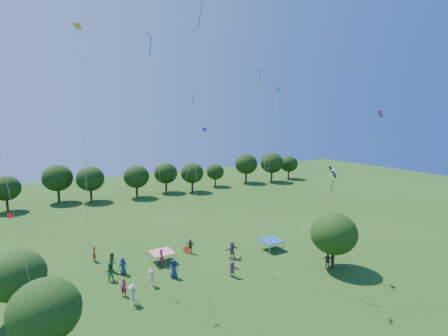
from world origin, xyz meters
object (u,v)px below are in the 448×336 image
(near_tree_north, at_px, (16,275))
(tent_blue, at_px, (271,241))
(red_high_kite, at_px, (200,44))
(near_tree_west, at_px, (45,311))
(tent_red_stripe, at_px, (162,252))
(near_tree_east, at_px, (334,234))
(pirate_kite, at_px, (332,173))

(near_tree_north, bearing_deg, tent_blue, 3.12)
(tent_blue, xyz_separation_m, red_high_kite, (-11.95, -6.36, 19.29))
(near_tree_west, bearing_deg, tent_red_stripe, 44.26)
(near_tree_east, relative_size, red_high_kite, 0.24)
(pirate_kite, bearing_deg, near_tree_west, -177.61)
(tent_blue, bearing_deg, tent_red_stripe, 166.14)
(near_tree_west, bearing_deg, red_high_kite, 8.67)
(near_tree_west, distance_m, near_tree_north, 6.92)
(near_tree_west, relative_size, red_high_kite, 0.23)
(near_tree_north, height_order, pirate_kite, pirate_kite)
(near_tree_west, distance_m, near_tree_east, 25.62)
(near_tree_west, distance_m, red_high_kite, 20.35)
(tent_blue, bearing_deg, near_tree_east, -71.93)
(near_tree_west, xyz_separation_m, tent_blue, (23.31, 8.10, -2.50))
(pirate_kite, bearing_deg, red_high_kite, 177.10)
(near_tree_west, relative_size, pirate_kite, 0.60)
(near_tree_north, xyz_separation_m, tent_blue, (24.85, 1.36, -2.32))
(near_tree_west, height_order, tent_blue, near_tree_west)
(red_high_kite, bearing_deg, pirate_kite, -2.90)
(near_tree_east, xyz_separation_m, red_high_kite, (-14.24, 0.68, 16.73))
(near_tree_north, height_order, tent_blue, near_tree_north)
(near_tree_north, distance_m, near_tree_east, 27.74)
(near_tree_east, xyz_separation_m, tent_red_stripe, (-14.26, 9.99, -2.56))
(tent_blue, relative_size, red_high_kite, 0.09)
(tent_blue, bearing_deg, pirate_kite, -76.65)
(red_high_kite, bearing_deg, tent_blue, 28.04)
(near_tree_east, bearing_deg, tent_blue, 108.07)
(tent_blue, bearing_deg, near_tree_west, -160.84)
(near_tree_east, height_order, red_high_kite, red_high_kite)
(red_high_kite, bearing_deg, near_tree_east, -2.71)
(near_tree_east, relative_size, tent_red_stripe, 2.58)
(near_tree_north, relative_size, red_high_kite, 0.22)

